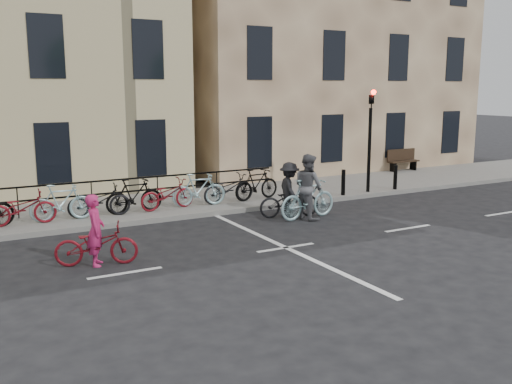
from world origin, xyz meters
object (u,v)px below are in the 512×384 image
traffic_light (370,128)px  bench (402,159)px  cyclist_grey (308,193)px  cyclist_dark (289,195)px  cyclist_pink (96,241)px

traffic_light → bench: 6.14m
bench → cyclist_grey: cyclist_grey is taller
cyclist_grey → traffic_light: bearing=-69.5°
cyclist_grey → cyclist_dark: cyclist_grey is taller
bench → cyclist_dark: size_ratio=0.81×
bench → cyclist_pink: size_ratio=0.84×
cyclist_pink → cyclist_grey: cyclist_grey is taller
cyclist_pink → bench: bearing=-48.2°
bench → traffic_light: bearing=-144.8°
cyclist_pink → cyclist_grey: size_ratio=0.92×
traffic_light → cyclist_pink: size_ratio=2.06×
traffic_light → cyclist_grey: traffic_light is taller
traffic_light → cyclist_pink: (-10.58, -3.48, -1.90)m
traffic_light → bench: traffic_light is taller
bench → cyclist_pink: (-15.38, -6.87, -0.12)m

